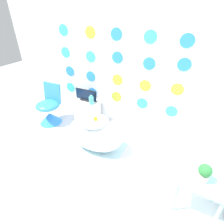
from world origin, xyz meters
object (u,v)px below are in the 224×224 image
bathtub (95,134)px  potted_plant_left (204,173)px  chair (49,111)px  vase (91,100)px  tv (86,96)px

bathtub → potted_plant_left: size_ratio=4.30×
chair → vase: (0.82, 0.33, 0.27)m
vase → potted_plant_left: 2.24m
tv → vase: bearing=-27.2°
chair → vase: bearing=21.9°
bathtub → chair: 1.27m
chair → potted_plant_left: (2.83, -0.66, 0.31)m
potted_plant_left → chair: bearing=166.8°
bathtub → vase: size_ratio=5.28×
potted_plant_left → bathtub: bearing=165.9°
bathtub → chair: chair is taller
tv → chair: bearing=-146.3°
bathtub → tv: size_ratio=2.03×
bathtub → vase: 0.77m
bathtub → tv: (-0.60, 0.69, 0.28)m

